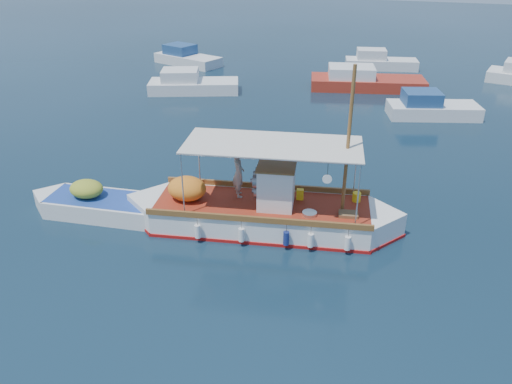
% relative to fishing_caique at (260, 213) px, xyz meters
% --- Properties ---
extents(ground, '(160.00, 160.00, 0.00)m').
position_rel_fishing_caique_xyz_m(ground, '(0.41, -0.13, -0.57)').
color(ground, black).
rests_on(ground, ground).
extents(fishing_caique, '(10.46, 4.12, 6.47)m').
position_rel_fishing_caique_xyz_m(fishing_caique, '(0.00, 0.00, 0.00)').
color(fishing_caique, white).
rests_on(fishing_caique, ground).
extents(dinghy, '(6.53, 2.32, 1.60)m').
position_rel_fishing_caique_xyz_m(dinghy, '(-6.07, -1.05, -0.24)').
color(dinghy, white).
rests_on(dinghy, ground).
extents(bg_boat_nw, '(6.70, 4.41, 1.80)m').
position_rel_fishing_caique_xyz_m(bg_boat_nw, '(-10.33, 16.11, -0.08)').
color(bg_boat_nw, silver).
rests_on(bg_boat_nw, ground).
extents(bg_boat_n, '(8.51, 4.50, 1.80)m').
position_rel_fishing_caique_xyz_m(bg_boat_n, '(1.21, 20.86, -0.08)').
color(bg_boat_n, '#A22A1B').
rests_on(bg_boat_n, ground).
extents(bg_boat_ne, '(5.78, 3.60, 1.80)m').
position_rel_fishing_caique_xyz_m(bg_boat_ne, '(5.91, 15.67, -0.08)').
color(bg_boat_ne, silver).
rests_on(bg_boat_ne, ground).
extents(bg_boat_far_w, '(6.45, 4.10, 1.80)m').
position_rel_fishing_caique_xyz_m(bg_boat_far_w, '(-14.41, 23.94, -0.08)').
color(bg_boat_far_w, silver).
rests_on(bg_boat_far_w, ground).
extents(bg_boat_far_n, '(6.12, 3.14, 1.80)m').
position_rel_fishing_caique_xyz_m(bg_boat_far_n, '(1.61, 27.48, -0.08)').
color(bg_boat_far_n, silver).
rests_on(bg_boat_far_n, ground).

